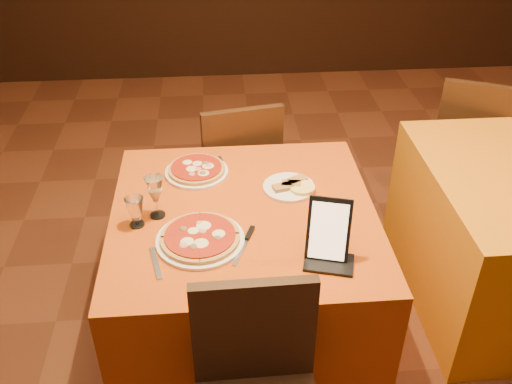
{
  "coord_description": "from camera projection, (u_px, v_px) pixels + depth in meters",
  "views": [
    {
      "loc": [
        -0.28,
        -1.63,
        2.16
      ],
      "look_at": [
        -0.13,
        0.25,
        0.86
      ],
      "focal_mm": 40.0,
      "sensor_mm": 36.0,
      "label": 1
    }
  ],
  "objects": [
    {
      "name": "main_table",
      "position": [
        245.0,
        278.0,
        2.58
      ],
      "size": [
        1.1,
        1.1,
        0.75
      ],
      "primitive_type": "cube",
      "color": "#B4440B",
      "rests_on": "floor"
    },
    {
      "name": "chair_main_far",
      "position": [
        235.0,
        168.0,
        3.2
      ],
      "size": [
        0.5,
        0.5,
        0.91
      ],
      "primitive_type": null,
      "rotation": [
        0.0,
        0.0,
        3.33
      ],
      "color": "black",
      "rests_on": "floor"
    },
    {
      "name": "fork_near",
      "position": [
        156.0,
        263.0,
        2.1
      ],
      "size": [
        0.06,
        0.18,
        0.01
      ],
      "primitive_type": "cube",
      "rotation": [
        0.0,
        0.0,
        1.8
      ],
      "color": "silver",
      "rests_on": "main_table"
    },
    {
      "name": "tablet",
      "position": [
        329.0,
        230.0,
        2.07
      ],
      "size": [
        0.18,
        0.14,
        0.23
      ],
      "primitive_type": "cube",
      "rotation": [
        -0.35,
        0.0,
        -0.27
      ],
      "color": "black",
      "rests_on": "main_table"
    },
    {
      "name": "cutlet_dish",
      "position": [
        289.0,
        186.0,
        2.5
      ],
      "size": [
        0.23,
        0.23,
        0.03
      ],
      "rotation": [
        0.0,
        0.0,
        0.27
      ],
      "color": "white",
      "rests_on": "main_table"
    },
    {
      "name": "water_glass",
      "position": [
        135.0,
        212.0,
        2.26
      ],
      "size": [
        0.09,
        0.09,
        0.13
      ],
      "primitive_type": null,
      "rotation": [
        0.0,
        0.0,
        -0.16
      ],
      "color": "white",
      "rests_on": "main_table"
    },
    {
      "name": "wine_glass",
      "position": [
        156.0,
        197.0,
        2.29
      ],
      "size": [
        0.07,
        0.07,
        0.19
      ],
      "primitive_type": null,
      "rotation": [
        0.0,
        0.0,
        -0.07
      ],
      "color": "#DFB97E",
      "rests_on": "main_table"
    },
    {
      "name": "floor",
      "position": [
        289.0,
        379.0,
        2.58
      ],
      "size": [
        6.0,
        7.0,
        0.01
      ],
      "primitive_type": "cube",
      "color": "#5E2D19",
      "rests_on": "ground"
    },
    {
      "name": "pizza_far",
      "position": [
        197.0,
        171.0,
        2.6
      ],
      "size": [
        0.29,
        0.29,
        0.03
      ],
      "rotation": [
        0.0,
        0.0,
        -0.29
      ],
      "color": "white",
      "rests_on": "main_table"
    },
    {
      "name": "pizza_near",
      "position": [
        200.0,
        238.0,
        2.2
      ],
      "size": [
        0.34,
        0.34,
        0.03
      ],
      "rotation": [
        0.0,
        0.0,
        0.11
      ],
      "color": "white",
      "rests_on": "main_table"
    },
    {
      "name": "fork_far",
      "position": [
        223.0,
        164.0,
        2.68
      ],
      "size": [
        0.04,
        0.14,
        0.01
      ],
      "primitive_type": "cube",
      "rotation": [
        0.0,
        0.0,
        1.78
      ],
      "color": "silver",
      "rests_on": "main_table"
    },
    {
      "name": "knife",
      "position": [
        243.0,
        248.0,
        2.17
      ],
      "size": [
        0.1,
        0.21,
        0.01
      ],
      "primitive_type": "cube",
      "rotation": [
        0.0,
        0.0,
        1.19
      ],
      "color": "#B3B2B9",
      "rests_on": "main_table"
    },
    {
      "name": "chair_side_far",
      "position": [
        470.0,
        142.0,
        3.45
      ],
      "size": [
        0.55,
        0.55,
        0.91
      ],
      "primitive_type": null,
      "rotation": [
        0.0,
        0.0,
        2.71
      ],
      "color": "black",
      "rests_on": "floor"
    }
  ]
}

